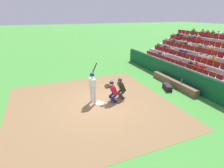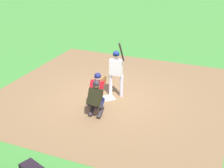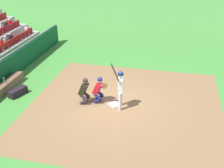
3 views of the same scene
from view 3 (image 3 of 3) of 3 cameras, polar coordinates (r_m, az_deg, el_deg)
ground_plane at (r=13.02m, az=0.44°, el=-4.17°), size 160.00×160.00×0.00m
infield_dirt_patch at (r=12.93m, az=2.61°, el=-4.41°), size 8.60×8.58×0.01m
home_plate_marker at (r=13.01m, az=0.44°, el=-4.11°), size 0.62×0.62×0.02m
batter_at_plate at (r=12.26m, az=1.70°, el=-0.31°), size 0.62×0.52×2.22m
catcher_crouching at (r=12.90m, az=-2.65°, el=-0.86°), size 0.48×0.72×1.29m
home_plate_umpire at (r=12.88m, az=-5.56°, el=-1.09°), size 0.48×0.47×1.29m
water_bottle_on_bench at (r=14.94m, az=-20.84°, el=0.74°), size 0.07×0.07×0.27m
equipment_duffel_bag at (r=14.45m, az=-18.34°, el=-1.53°), size 1.01×0.66×0.34m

